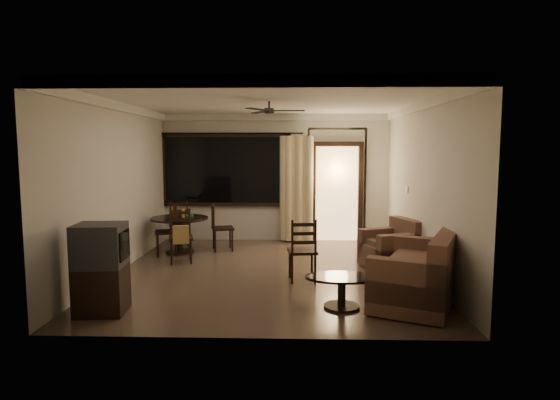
{
  "coord_description": "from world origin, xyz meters",
  "views": [
    {
      "loc": [
        0.41,
        -7.6,
        2.04
      ],
      "look_at": [
        0.17,
        0.2,
        1.19
      ],
      "focal_mm": 30.0,
      "sensor_mm": 36.0,
      "label": 1
    }
  ],
  "objects_px": {
    "tv_cabinet": "(101,268)",
    "armchair": "(393,248)",
    "dining_table": "(180,225)",
    "side_chair": "(302,262)",
    "sofa": "(422,275)",
    "dining_chair_north": "(179,232)",
    "dining_chair_west": "(167,240)",
    "dining_chair_east": "(222,236)",
    "dining_chair_south": "(181,246)",
    "coffee_table": "(342,287)"
  },
  "relations": [
    {
      "from": "tv_cabinet",
      "to": "sofa",
      "type": "distance_m",
      "value": 4.14
    },
    {
      "from": "tv_cabinet",
      "to": "armchair",
      "type": "relative_size",
      "value": 1.07
    },
    {
      "from": "dining_chair_north",
      "to": "tv_cabinet",
      "type": "height_order",
      "value": "tv_cabinet"
    },
    {
      "from": "dining_chair_east",
      "to": "dining_chair_south",
      "type": "xyz_separation_m",
      "value": [
        -0.58,
        -1.05,
        0.02
      ]
    },
    {
      "from": "dining_chair_west",
      "to": "tv_cabinet",
      "type": "relative_size",
      "value": 0.85
    },
    {
      "from": "dining_chair_west",
      "to": "side_chair",
      "type": "relative_size",
      "value": 0.96
    },
    {
      "from": "dining_chair_west",
      "to": "armchair",
      "type": "height_order",
      "value": "dining_chair_west"
    },
    {
      "from": "sofa",
      "to": "coffee_table",
      "type": "xyz_separation_m",
      "value": [
        -1.09,
        -0.25,
        -0.1
      ]
    },
    {
      "from": "dining_chair_north",
      "to": "coffee_table",
      "type": "relative_size",
      "value": 1.0
    },
    {
      "from": "dining_chair_west",
      "to": "dining_chair_south",
      "type": "height_order",
      "value": "same"
    },
    {
      "from": "dining_table",
      "to": "dining_chair_east",
      "type": "bearing_deg",
      "value": 15.08
    },
    {
      "from": "dining_table",
      "to": "armchair",
      "type": "distance_m",
      "value": 4.1
    },
    {
      "from": "dining_chair_west",
      "to": "side_chair",
      "type": "distance_m",
      "value": 3.1
    },
    {
      "from": "sofa",
      "to": "coffee_table",
      "type": "height_order",
      "value": "sofa"
    },
    {
      "from": "dining_chair_north",
      "to": "dining_chair_east",
      "type": "bearing_deg",
      "value": 136.53
    },
    {
      "from": "dining_table",
      "to": "dining_chair_east",
      "type": "relative_size",
      "value": 1.18
    },
    {
      "from": "sofa",
      "to": "dining_chair_north",
      "type": "bearing_deg",
      "value": 162.98
    },
    {
      "from": "tv_cabinet",
      "to": "coffee_table",
      "type": "height_order",
      "value": "tv_cabinet"
    },
    {
      "from": "dining_chair_east",
      "to": "dining_chair_south",
      "type": "distance_m",
      "value": 1.2
    },
    {
      "from": "dining_chair_east",
      "to": "side_chair",
      "type": "distance_m",
      "value": 2.67
    },
    {
      "from": "dining_chair_north",
      "to": "sofa",
      "type": "distance_m",
      "value": 5.54
    },
    {
      "from": "dining_chair_west",
      "to": "dining_chair_north",
      "type": "relative_size",
      "value": 1.0
    },
    {
      "from": "dining_table",
      "to": "side_chair",
      "type": "distance_m",
      "value": 3.09
    },
    {
      "from": "armchair",
      "to": "coffee_table",
      "type": "bearing_deg",
      "value": -137.16
    },
    {
      "from": "dining_chair_south",
      "to": "dining_chair_north",
      "type": "bearing_deg",
      "value": 89.67
    },
    {
      "from": "dining_chair_west",
      "to": "sofa",
      "type": "height_order",
      "value": "sofa"
    },
    {
      "from": "dining_chair_south",
      "to": "dining_chair_north",
      "type": "distance_m",
      "value": 1.64
    },
    {
      "from": "dining_chair_east",
      "to": "tv_cabinet",
      "type": "bearing_deg",
      "value": 150.33
    },
    {
      "from": "dining_chair_south",
      "to": "side_chair",
      "type": "relative_size",
      "value": 0.96
    },
    {
      "from": "tv_cabinet",
      "to": "dining_chair_west",
      "type": "bearing_deg",
      "value": 85.85
    },
    {
      "from": "sofa",
      "to": "armchair",
      "type": "bearing_deg",
      "value": 114.77
    },
    {
      "from": "dining_chair_north",
      "to": "armchair",
      "type": "distance_m",
      "value": 4.54
    },
    {
      "from": "dining_chair_east",
      "to": "sofa",
      "type": "distance_m",
      "value": 4.44
    },
    {
      "from": "dining_chair_south",
      "to": "side_chair",
      "type": "distance_m",
      "value": 2.43
    },
    {
      "from": "dining_table",
      "to": "armchair",
      "type": "height_order",
      "value": "dining_table"
    },
    {
      "from": "dining_chair_east",
      "to": "dining_chair_north",
      "type": "height_order",
      "value": "same"
    },
    {
      "from": "dining_chair_north",
      "to": "sofa",
      "type": "height_order",
      "value": "sofa"
    },
    {
      "from": "dining_chair_south",
      "to": "side_chair",
      "type": "bearing_deg",
      "value": -42.35
    },
    {
      "from": "sofa",
      "to": "armchair",
      "type": "height_order",
      "value": "sofa"
    },
    {
      "from": "dining_chair_west",
      "to": "dining_chair_east",
      "type": "xyz_separation_m",
      "value": [
        0.99,
        0.44,
        0.0
      ]
    },
    {
      "from": "dining_chair_east",
      "to": "coffee_table",
      "type": "distance_m",
      "value": 3.96
    },
    {
      "from": "dining_chair_east",
      "to": "tv_cabinet",
      "type": "xyz_separation_m",
      "value": [
        -0.94,
        -3.65,
        0.28
      ]
    },
    {
      "from": "dining_chair_west",
      "to": "coffee_table",
      "type": "xyz_separation_m",
      "value": [
        3.06,
        -2.94,
        -0.01
      ]
    },
    {
      "from": "dining_chair_west",
      "to": "dining_chair_east",
      "type": "bearing_deg",
      "value": 98.6
    },
    {
      "from": "sofa",
      "to": "side_chair",
      "type": "relative_size",
      "value": 2.01
    },
    {
      "from": "dining_chair_south",
      "to": "dining_chair_west",
      "type": "bearing_deg",
      "value": 108.87
    },
    {
      "from": "dining_chair_east",
      "to": "dining_chair_south",
      "type": "relative_size",
      "value": 1.0
    },
    {
      "from": "dining_chair_south",
      "to": "tv_cabinet",
      "type": "xyz_separation_m",
      "value": [
        -0.36,
        -2.6,
        0.26
      ]
    },
    {
      "from": "dining_chair_south",
      "to": "coffee_table",
      "type": "distance_m",
      "value": 3.53
    },
    {
      "from": "dining_table",
      "to": "armchair",
      "type": "xyz_separation_m",
      "value": [
        3.95,
        -1.09,
        -0.21
      ]
    }
  ]
}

